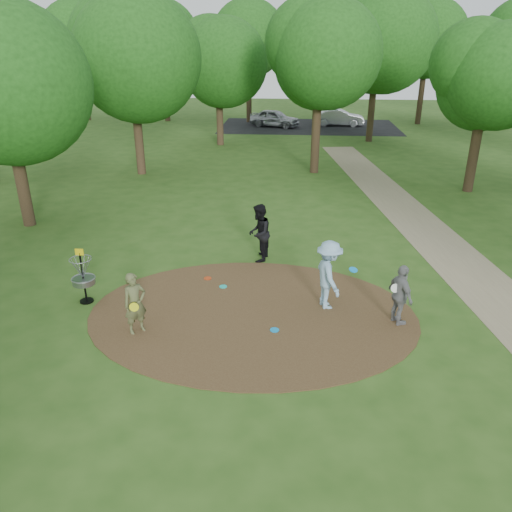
{
  "coord_description": "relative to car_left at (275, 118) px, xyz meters",
  "views": [
    {
      "loc": [
        0.96,
        -11.11,
        6.5
      ],
      "look_at": [
        0.0,
        1.2,
        1.1
      ],
      "focal_mm": 35.0,
      "sensor_mm": 36.0,
      "label": 1
    }
  ],
  "objects": [
    {
      "name": "parking_lot",
      "position": [
        2.75,
        0.38,
        -0.67
      ],
      "size": [
        14.0,
        8.0,
        0.01
      ],
      "primitive_type": "cube",
      "color": "black",
      "rests_on": "ground"
    },
    {
      "name": "disc_golf_basket",
      "position": [
        -3.75,
        -29.32,
        0.2
      ],
      "size": [
        0.63,
        0.63,
        1.54
      ],
      "color": "black",
      "rests_on": "ground"
    },
    {
      "name": "car_right",
      "position": [
        5.15,
        0.8,
        -0.02
      ],
      "size": [
        4.03,
        1.54,
        1.31
      ],
      "primitive_type": "imported",
      "rotation": [
        0.0,
        0.0,
        1.53
      ],
      "color": "#9B9CA2",
      "rests_on": "ground"
    },
    {
      "name": "ground",
      "position": [
        0.75,
        -29.62,
        -0.67
      ],
      "size": [
        100.0,
        100.0,
        0.0
      ],
      "primitive_type": "plane",
      "color": "#2D5119",
      "rests_on": "ground"
    },
    {
      "name": "disc_ground_cyan",
      "position": [
        -0.21,
        -28.21,
        -0.64
      ],
      "size": [
        0.22,
        0.22,
        0.02
      ],
      "primitive_type": "cylinder",
      "color": "#17BFAE",
      "rests_on": "dirt_clearing"
    },
    {
      "name": "dirt_clearing",
      "position": [
        0.75,
        -29.62,
        -0.66
      ],
      "size": [
        8.4,
        8.4,
        0.02
      ],
      "primitive_type": "cylinder",
      "color": "#47301C",
      "rests_on": "ground"
    },
    {
      "name": "player_waiting_with_disc",
      "position": [
        4.37,
        -29.8,
        0.11
      ],
      "size": [
        0.71,
        1.0,
        1.57
      ],
      "color": "gray",
      "rests_on": "ground"
    },
    {
      "name": "player_walking_with_disc",
      "position": [
        0.67,
        -26.22,
        0.25
      ],
      "size": [
        0.81,
        0.98,
        1.84
      ],
      "color": "black",
      "rests_on": "ground"
    },
    {
      "name": "disc_ground_red",
      "position": [
        -0.73,
        -27.72,
        -0.64
      ],
      "size": [
        0.22,
        0.22,
        0.02
      ],
      "primitive_type": "cylinder",
      "color": "red",
      "rests_on": "dirt_clearing"
    },
    {
      "name": "player_observer_with_disc",
      "position": [
        -1.94,
        -30.68,
        0.1
      ],
      "size": [
        0.66,
        0.65,
        1.54
      ],
      "color": "brown",
      "rests_on": "ground"
    },
    {
      "name": "player_throwing_with_disc",
      "position": [
        2.67,
        -29.09,
        0.25
      ],
      "size": [
        1.27,
        1.34,
        1.85
      ],
      "color": "#8EB7D5",
      "rests_on": "ground"
    },
    {
      "name": "footpath",
      "position": [
        7.25,
        -27.62,
        -0.67
      ],
      "size": [
        7.55,
        39.89,
        0.01
      ],
      "primitive_type": "cube",
      "rotation": [
        0.0,
        0.0,
        0.14
      ],
      "color": "#8C7A5B",
      "rests_on": "ground"
    },
    {
      "name": "car_left",
      "position": [
        0.0,
        0.0,
        0.0
      ],
      "size": [
        4.26,
        2.88,
        1.35
      ],
      "primitive_type": "imported",
      "rotation": [
        0.0,
        0.0,
        1.21
      ],
      "color": "#96989D",
      "rests_on": "ground"
    },
    {
      "name": "tree_ring",
      "position": [
        3.18,
        -20.18,
        4.61
      ],
      "size": [
        37.26,
        45.76,
        9.42
      ],
      "color": "#332316",
      "rests_on": "ground"
    },
    {
      "name": "disc_ground_blue",
      "position": [
        1.35,
        -30.4,
        -0.64
      ],
      "size": [
        0.22,
        0.22,
        0.02
      ],
      "primitive_type": "cylinder",
      "color": "#0C8EDC",
      "rests_on": "dirt_clearing"
    }
  ]
}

